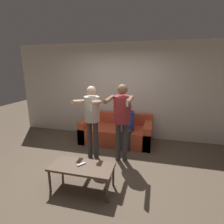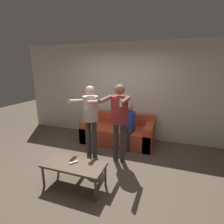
# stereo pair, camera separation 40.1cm
# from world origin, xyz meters

# --- Properties ---
(ground_plane) EXTENTS (14.00, 14.00, 0.00)m
(ground_plane) POSITION_xyz_m (0.00, 0.00, 0.00)
(ground_plane) COLOR brown
(wall_back) EXTENTS (6.40, 0.06, 2.70)m
(wall_back) POSITION_xyz_m (0.00, 1.93, 1.35)
(wall_back) COLOR beige
(wall_back) RESTS_ON ground_plane
(couch) EXTENTS (1.91, 0.92, 0.75)m
(couch) POSITION_xyz_m (0.01, 1.43, 0.27)
(couch) COLOR #C64C2D
(couch) RESTS_ON ground_plane
(person_standing_left) EXTENTS (0.46, 0.73, 1.65)m
(person_standing_left) POSITION_xyz_m (-0.32, 0.44, 1.04)
(person_standing_left) COLOR #383838
(person_standing_left) RESTS_ON ground_plane
(person_standing_right) EXTENTS (0.48, 0.77, 1.70)m
(person_standing_right) POSITION_xyz_m (0.35, 0.44, 1.09)
(person_standing_right) COLOR #383838
(person_standing_right) RESTS_ON ground_plane
(person_seated) EXTENTS (0.32, 0.53, 1.15)m
(person_seated) POSITION_xyz_m (0.36, 1.22, 0.63)
(person_seated) COLOR #383838
(person_seated) RESTS_ON ground_plane
(coffee_table) EXTENTS (1.07, 0.48, 0.43)m
(coffee_table) POSITION_xyz_m (-0.12, -0.64, 0.39)
(coffee_table) COLOR brown
(coffee_table) RESTS_ON ground_plane
(remote_on_table) EXTENTS (0.12, 0.14, 0.02)m
(remote_on_table) POSITION_xyz_m (-0.14, -0.61, 0.45)
(remote_on_table) COLOR white
(remote_on_table) RESTS_ON coffee_table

